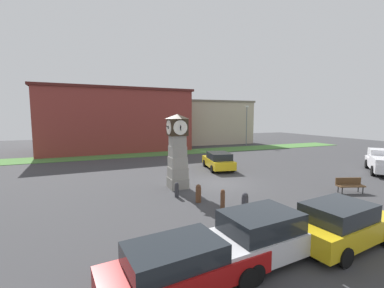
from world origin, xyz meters
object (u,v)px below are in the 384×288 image
(bollard_near_tower, at_px, (245,204))
(bollard_end_row, at_px, (177,190))
(bollard_mid_row, at_px, (223,199))
(car_silver_hatch, at_px, (218,161))
(pedestrian_near_bench, at_px, (157,143))
(bench, at_px, (350,184))
(clock_tower, at_px, (178,152))
(bollard_far_row, at_px, (198,193))
(street_lamp_near_road, at_px, (247,123))
(car_by_building, at_px, (342,224))
(car_near_tower, at_px, (265,234))
(car_navy_sedan, at_px, (183,265))

(bollard_near_tower, relative_size, bollard_end_row, 1.27)
(bollard_mid_row, distance_m, car_silver_hatch, 9.81)
(pedestrian_near_bench, bearing_deg, bench, -76.71)
(clock_tower, relative_size, bollard_far_row, 4.86)
(bollard_mid_row, distance_m, street_lamp_near_road, 28.90)
(street_lamp_near_road, bearing_deg, pedestrian_near_bench, 177.54)
(bench, xyz_separation_m, pedestrian_near_bench, (-5.70, 24.12, 0.42))
(bollard_mid_row, bearing_deg, bollard_far_row, 112.88)
(bollard_near_tower, bearing_deg, bench, 4.28)
(clock_tower, distance_m, bollard_end_row, 2.73)
(bollard_near_tower, bearing_deg, car_by_building, -66.75)
(bench, bearing_deg, car_near_tower, -157.17)
(car_silver_hatch, xyz_separation_m, pedestrian_near_bench, (-1.55, 14.97, 0.17))
(bollard_mid_row, relative_size, car_by_building, 0.24)
(bollard_end_row, height_order, car_near_tower, car_near_tower)
(car_silver_hatch, bearing_deg, car_by_building, -99.28)
(bollard_mid_row, bearing_deg, car_silver_hatch, 63.13)
(car_near_tower, height_order, car_by_building, car_near_tower)
(car_navy_sedan, xyz_separation_m, car_silver_hatch, (8.33, 13.58, 0.05))
(bollard_mid_row, xyz_separation_m, street_lamp_near_road, (17.08, 23.11, 3.09))
(bollard_far_row, xyz_separation_m, bench, (9.23, -1.93, 0.03))
(bollard_near_tower, distance_m, car_navy_sedan, 5.94)
(car_by_building, bearing_deg, car_silver_hatch, 80.72)
(bench, bearing_deg, bollard_end_row, 162.23)
(clock_tower, bearing_deg, bollard_far_row, -87.68)
(car_silver_hatch, bearing_deg, bench, -65.63)
(bollard_near_tower, distance_m, bench, 7.97)
(bollard_end_row, distance_m, bench, 10.53)
(clock_tower, relative_size, bollard_mid_row, 4.56)
(car_navy_sedan, distance_m, bench, 13.24)
(car_by_building, bearing_deg, car_navy_sedan, -178.94)
(pedestrian_near_bench, bearing_deg, bollard_end_row, -101.71)
(bollard_mid_row, xyz_separation_m, car_silver_hatch, (4.43, 8.75, 0.24))
(pedestrian_near_bench, bearing_deg, car_silver_hatch, -84.09)
(bollard_end_row, height_order, street_lamp_near_road, street_lamp_near_road)
(bollard_mid_row, height_order, car_navy_sedan, car_navy_sedan)
(bollard_near_tower, distance_m, car_by_building, 4.06)
(bench, bearing_deg, bollard_mid_row, 177.31)
(car_navy_sedan, bearing_deg, bench, 19.54)
(bollard_near_tower, bearing_deg, pedestrian_near_bench, 84.80)
(car_near_tower, distance_m, pedestrian_near_bench, 28.34)
(clock_tower, distance_m, car_silver_hatch, 6.85)
(car_silver_hatch, height_order, bench, car_silver_hatch)
(clock_tower, bearing_deg, pedestrian_near_bench, 79.18)
(bollard_near_tower, relative_size, car_silver_hatch, 0.24)
(clock_tower, distance_m, car_by_building, 9.92)
(car_near_tower, bearing_deg, car_by_building, -6.39)
(car_near_tower, xyz_separation_m, street_lamp_near_road, (17.93, 27.48, 2.80))
(clock_tower, relative_size, bollard_near_tower, 4.38)
(bollard_far_row, height_order, bollard_end_row, bollard_far_row)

